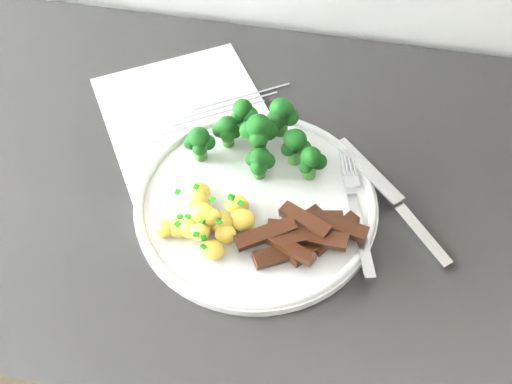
% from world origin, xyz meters
% --- Properties ---
extents(counter, '(2.48, 0.62, 0.93)m').
position_xyz_m(counter, '(-0.02, 1.66, 0.46)').
color(counter, black).
rests_on(counter, ground).
extents(recipe_paper, '(0.36, 0.39, 0.00)m').
position_xyz_m(recipe_paper, '(-0.19, 1.74, 0.93)').
color(recipe_paper, silver).
rests_on(recipe_paper, counter).
extents(plate, '(0.31, 0.31, 0.02)m').
position_xyz_m(plate, '(-0.09, 1.63, 0.94)').
color(plate, silver).
rests_on(plate, counter).
extents(broccoli, '(0.19, 0.11, 0.07)m').
position_xyz_m(broccoli, '(-0.10, 1.71, 0.98)').
color(broccoli, '#2B5E20').
rests_on(broccoli, plate).
extents(potatoes, '(0.12, 0.10, 0.04)m').
position_xyz_m(potatoes, '(-0.14, 1.58, 0.95)').
color(potatoes, gold).
rests_on(potatoes, plate).
extents(beef_strips, '(0.16, 0.10, 0.03)m').
position_xyz_m(beef_strips, '(-0.02, 1.58, 0.95)').
color(beef_strips, black).
rests_on(beef_strips, plate).
extents(fork, '(0.06, 0.19, 0.02)m').
position_xyz_m(fork, '(0.04, 1.63, 0.95)').
color(fork, silver).
rests_on(fork, plate).
extents(knife, '(0.16, 0.18, 0.02)m').
position_xyz_m(knife, '(0.10, 1.65, 0.94)').
color(knife, silver).
rests_on(knife, plate).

